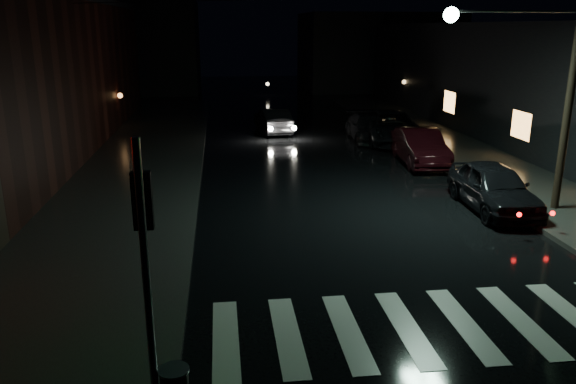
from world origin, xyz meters
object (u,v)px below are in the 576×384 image
object	(u,v)px
parked_car_b	(420,147)
oncoming_car	(273,120)
parked_car_d	(392,127)
parked_car_c	(368,127)
parked_car_a	(494,187)

from	to	relation	value
parked_car_b	oncoming_car	world-z (taller)	parked_car_b
parked_car_d	oncoming_car	world-z (taller)	parked_car_d
parked_car_d	parked_car_c	bearing A→B (deg)	148.32
parked_car_a	oncoming_car	world-z (taller)	parked_car_a
parked_car_a	parked_car_c	world-z (taller)	parked_car_a
parked_car_a	parked_car_b	distance (m)	6.45
parked_car_b	oncoming_car	bearing A→B (deg)	128.53
parked_car_b	parked_car_d	xyz separation A→B (m)	(0.18, 4.74, 0.04)
parked_car_a	parked_car_b	size ratio (longest dim) A/B	0.97
parked_car_c	parked_car_b	bearing A→B (deg)	-79.11
parked_car_c	oncoming_car	size ratio (longest dim) A/B	1.10
parked_car_b	parked_car_a	bearing A→B (deg)	-84.03
parked_car_a	oncoming_car	distance (m)	15.84
parked_car_a	parked_car_d	world-z (taller)	parked_car_d
parked_car_b	parked_car_d	size ratio (longest dim) A/B	0.80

